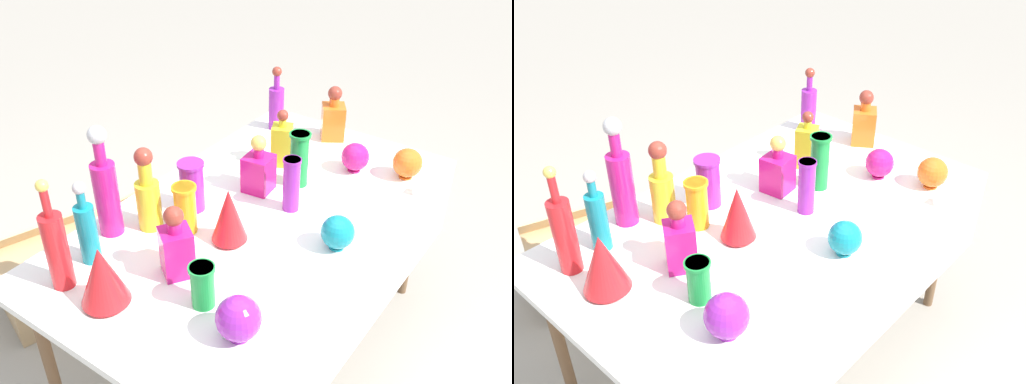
% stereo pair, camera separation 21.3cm
% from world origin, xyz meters
% --- Properties ---
extents(ground_plane, '(40.00, 40.00, 0.00)m').
position_xyz_m(ground_plane, '(0.00, 0.00, 0.00)').
color(ground_plane, '#A0998C').
extents(display_table, '(1.71, 0.98, 0.76)m').
position_xyz_m(display_table, '(0.00, -0.04, 0.69)').
color(display_table, white).
rests_on(display_table, ground).
extents(tall_bottle_0, '(0.09, 0.09, 0.43)m').
position_xyz_m(tall_bottle_0, '(-0.40, 0.37, 0.94)').
color(tall_bottle_0, '#C61972').
rests_on(tall_bottle_0, display_table).
extents(tall_bottle_1, '(0.09, 0.09, 0.33)m').
position_xyz_m(tall_bottle_1, '(-0.29, 0.27, 0.90)').
color(tall_bottle_1, yellow).
rests_on(tall_bottle_1, display_table).
extents(tall_bottle_2, '(0.07, 0.07, 0.31)m').
position_xyz_m(tall_bottle_2, '(-0.55, 0.30, 0.89)').
color(tall_bottle_2, teal).
rests_on(tall_bottle_2, display_table).
extents(tall_bottle_3, '(0.07, 0.07, 0.40)m').
position_xyz_m(tall_bottle_3, '(-0.69, 0.28, 0.91)').
color(tall_bottle_3, red).
rests_on(tall_bottle_3, display_table).
extents(tall_bottle_4, '(0.07, 0.07, 0.31)m').
position_xyz_m(tall_bottle_4, '(0.67, 0.35, 0.88)').
color(tall_bottle_4, purple).
rests_on(tall_bottle_4, display_table).
extents(square_decanter_0, '(0.15, 0.15, 0.26)m').
position_xyz_m(square_decanter_0, '(0.73, 0.07, 0.87)').
color(square_decanter_0, orange).
rests_on(square_decanter_0, display_table).
extents(square_decanter_1, '(0.12, 0.12, 0.25)m').
position_xyz_m(square_decanter_1, '(0.15, 0.09, 0.86)').
color(square_decanter_1, '#C61972').
rests_on(square_decanter_1, display_table).
extents(square_decanter_2, '(0.12, 0.12, 0.26)m').
position_xyz_m(square_decanter_2, '(0.39, 0.13, 0.86)').
color(square_decanter_2, yellow).
rests_on(square_decanter_2, display_table).
extents(square_decanter_3, '(0.14, 0.14, 0.26)m').
position_xyz_m(square_decanter_3, '(-0.43, 0.01, 0.87)').
color(square_decanter_3, '#C61972').
rests_on(square_decanter_3, display_table).
extents(slender_vase_0, '(0.09, 0.09, 0.23)m').
position_xyz_m(slender_vase_0, '(0.28, -0.02, 0.88)').
color(slender_vase_0, '#198C38').
rests_on(slender_vase_0, display_table).
extents(slender_vase_1, '(0.08, 0.08, 0.15)m').
position_xyz_m(slender_vase_1, '(-0.49, -0.15, 0.84)').
color(slender_vase_1, '#198C38').
rests_on(slender_vase_1, display_table).
extents(slender_vase_2, '(0.07, 0.07, 0.22)m').
position_xyz_m(slender_vase_2, '(0.11, -0.09, 0.88)').
color(slender_vase_2, purple).
rests_on(slender_vase_2, display_table).
extents(slender_vase_3, '(0.09, 0.09, 0.19)m').
position_xyz_m(slender_vase_3, '(-0.23, 0.15, 0.86)').
color(slender_vase_3, orange).
rests_on(slender_vase_3, display_table).
extents(slender_vase_4, '(0.10, 0.10, 0.20)m').
position_xyz_m(slender_vase_4, '(-0.11, 0.22, 0.87)').
color(slender_vase_4, purple).
rests_on(slender_vase_4, display_table).
extents(fluted_vase_0, '(0.13, 0.13, 0.21)m').
position_xyz_m(fluted_vase_0, '(-0.19, -0.02, 0.87)').
color(fluted_vase_0, red).
rests_on(fluted_vase_0, display_table).
extents(fluted_vase_1, '(0.15, 0.15, 0.21)m').
position_xyz_m(fluted_vase_1, '(-0.66, 0.10, 0.87)').
color(fluted_vase_1, red).
rests_on(fluted_vase_1, display_table).
extents(round_bowl_0, '(0.12, 0.12, 0.13)m').
position_xyz_m(round_bowl_0, '(-0.01, -0.35, 0.83)').
color(round_bowl_0, teal).
rests_on(round_bowl_0, display_table).
extents(round_bowl_1, '(0.12, 0.12, 0.13)m').
position_xyz_m(round_bowl_1, '(0.51, -0.16, 0.83)').
color(round_bowl_1, '#C61972').
rests_on(round_bowl_1, display_table).
extents(round_bowl_2, '(0.12, 0.12, 0.13)m').
position_xyz_m(round_bowl_2, '(0.59, -0.36, 0.83)').
color(round_bowl_2, orange).
rests_on(round_bowl_2, display_table).
extents(round_bowl_3, '(0.14, 0.14, 0.14)m').
position_xyz_m(round_bowl_3, '(-0.54, -0.32, 0.84)').
color(round_bowl_3, purple).
rests_on(round_bowl_3, display_table).
extents(price_tag_left, '(0.05, 0.02, 0.04)m').
position_xyz_m(price_tag_left, '(0.49, -0.44, 0.78)').
color(price_tag_left, white).
rests_on(price_tag_left, display_table).
extents(cardboard_box_behind_left, '(0.62, 0.48, 0.46)m').
position_xyz_m(cardboard_box_behind_left, '(-0.30, 0.95, 0.19)').
color(cardboard_box_behind_left, tan).
rests_on(cardboard_box_behind_left, ground).
extents(cardboard_box_behind_right, '(0.56, 0.44, 0.38)m').
position_xyz_m(cardboard_box_behind_right, '(0.19, 0.88, 0.15)').
color(cardboard_box_behind_right, tan).
rests_on(cardboard_box_behind_right, ground).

